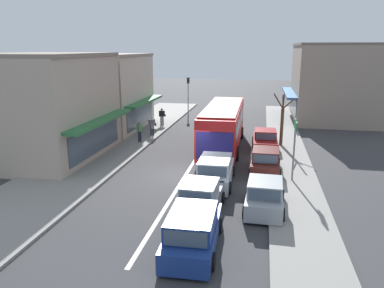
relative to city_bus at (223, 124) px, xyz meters
The scene contains 20 objects.
ground_plane 7.00m from the city_bus, 102.88° to the right, with size 140.00×140.00×0.00m, color #353538.
lane_centre_line 3.52m from the city_bus, 120.30° to the right, with size 0.20×28.00×0.01m, color silver.
sidewalk_left 8.52m from the city_bus, behind, with size 5.20×44.00×0.14m, color gray.
kerb_right 5.07m from the city_bus, ahead, with size 2.80×44.00×0.12m, color gray.
shopfront_corner_near 12.63m from the city_bus, 158.89° to the right, with size 8.32×9.29×7.03m.
shopfront_mid_block 12.73m from the city_bus, 157.56° to the left, with size 8.40×8.82×6.85m.
building_right_far 17.23m from the city_bus, 54.33° to the left, with size 8.92×10.87×7.81m.
city_bus is the anchor object (origin of this frame).
wagon_behind_bus_near 7.84m from the city_bus, 86.88° to the right, with size 1.97×4.52×1.58m.
wagon_queue_far_back 14.82m from the city_bus, 88.20° to the right, with size 2.02×4.54×1.58m.
hatchback_behind_bus_mid 11.63m from the city_bus, 88.88° to the right, with size 1.93×3.76×1.54m.
parked_hatchback_kerb_front 11.28m from the city_bus, 73.99° to the right, with size 1.91×3.75×1.54m.
parked_hatchback_kerb_second 6.26m from the city_bus, 59.39° to the right, with size 1.86×3.72×1.54m.
parked_sedan_kerb_third 3.38m from the city_bus, ahead, with size 1.96×4.23×1.47m.
traffic_light_downstreet 15.02m from the city_bus, 111.19° to the left, with size 0.33×0.24×4.20m.
directional_road_sign 8.12m from the city_bus, 54.96° to the right, with size 0.10×1.40×3.60m.
street_tree_right 4.54m from the city_bus, 17.09° to the left, with size 1.59×1.73×4.12m.
pedestrian_with_handbag_near 9.59m from the city_bus, 133.48° to the left, with size 0.63×0.45×1.63m.
pedestrian_browsing_midblock 6.81m from the city_bus, 157.76° to the left, with size 0.64×0.44×1.63m.
pedestrian_far_walker 6.66m from the city_bus, behind, with size 0.37×0.51×1.63m.
Camera 1 is at (4.28, -20.67, 7.35)m, focal length 35.00 mm.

